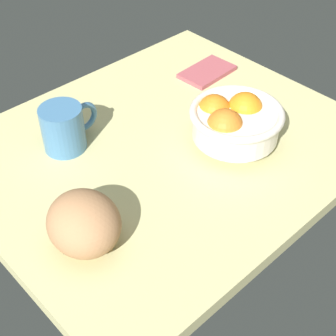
{
  "coord_description": "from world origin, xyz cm",
  "views": [
    {
      "loc": [
        -55.8,
        -60.39,
        66.91
      ],
      "look_at": [
        -8.59,
        -10.13,
        5.0
      ],
      "focal_mm": 53.42,
      "sensor_mm": 36.0,
      "label": 1
    }
  ],
  "objects_px": {
    "fruit_bowl": "(234,121)",
    "bread_loaf": "(84,223)",
    "mug": "(64,128)",
    "napkin_folded": "(207,72)"
  },
  "relations": [
    {
      "from": "bread_loaf",
      "to": "mug",
      "type": "relative_size",
      "value": 1.03
    },
    {
      "from": "bread_loaf",
      "to": "mug",
      "type": "distance_m",
      "value": 0.27
    },
    {
      "from": "mug",
      "to": "bread_loaf",
      "type": "bearing_deg",
      "value": -117.59
    },
    {
      "from": "fruit_bowl",
      "to": "mug",
      "type": "distance_m",
      "value": 0.35
    },
    {
      "from": "napkin_folded",
      "to": "fruit_bowl",
      "type": "bearing_deg",
      "value": -125.89
    },
    {
      "from": "napkin_folded",
      "to": "mug",
      "type": "relative_size",
      "value": 1.03
    },
    {
      "from": "napkin_folded",
      "to": "mug",
      "type": "height_order",
      "value": "mug"
    },
    {
      "from": "fruit_bowl",
      "to": "bread_loaf",
      "type": "relative_size",
      "value": 1.42
    },
    {
      "from": "fruit_bowl",
      "to": "napkin_folded",
      "type": "height_order",
      "value": "fruit_bowl"
    },
    {
      "from": "fruit_bowl",
      "to": "mug",
      "type": "height_order",
      "value": "fruit_bowl"
    }
  ]
}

